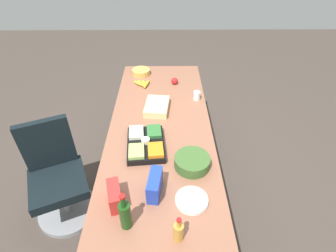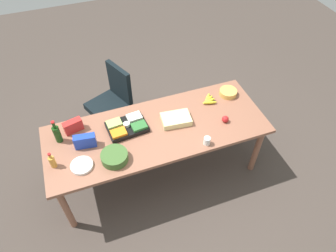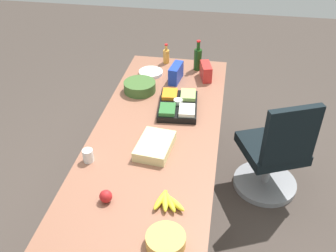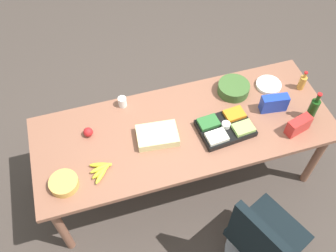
{
  "view_description": "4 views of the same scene",
  "coord_description": "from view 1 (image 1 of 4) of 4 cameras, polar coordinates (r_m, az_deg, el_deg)",
  "views": [
    {
      "loc": [
        -1.94,
        -0.05,
        2.29
      ],
      "look_at": [
        -0.1,
        -0.07,
        0.85
      ],
      "focal_mm": 28.48,
      "sensor_mm": 36.0,
      "label": 1
    },
    {
      "loc": [
        -0.66,
        -2.16,
        3.29
      ],
      "look_at": [
        0.11,
        -0.04,
        0.83
      ],
      "focal_mm": 32.96,
      "sensor_mm": 36.0,
      "label": 2
    },
    {
      "loc": [
        2.22,
        0.47,
        2.44
      ],
      "look_at": [
        0.07,
        0.1,
        0.88
      ],
      "focal_mm": 40.66,
      "sensor_mm": 36.0,
      "label": 3
    },
    {
      "loc": [
        0.64,
        1.67,
        3.21
      ],
      "look_at": [
        0.13,
        -0.03,
        0.82
      ],
      "focal_mm": 39.87,
      "sensor_mm": 36.0,
      "label": 4
    }
  ],
  "objects": [
    {
      "name": "banana_bunch",
      "position": [
        3.04,
        -5.4,
        9.01
      ],
      "size": [
        0.18,
        0.2,
        0.04
      ],
      "color": "gold",
      "rests_on": "conference_table"
    },
    {
      "name": "chip_bowl",
      "position": [
        3.29,
        -5.79,
        11.45
      ],
      "size": [
        0.27,
        0.27,
        0.06
      ],
      "primitive_type": "cylinder",
      "rotation": [
        0.0,
        0.0,
        0.34
      ],
      "color": "gold",
      "rests_on": "conference_table"
    },
    {
      "name": "office_chair",
      "position": [
        2.68,
        -22.25,
        -11.25
      ],
      "size": [
        0.63,
        0.63,
        0.97
      ],
      "color": "gray",
      "rests_on": "ground"
    },
    {
      "name": "paper_plate_stack",
      "position": [
        1.85,
        5.1,
        -15.56
      ],
      "size": [
        0.25,
        0.25,
        0.03
      ],
      "primitive_type": "cylinder",
      "rotation": [
        0.0,
        0.0,
        -0.17
      ],
      "color": "white",
      "rests_on": "conference_table"
    },
    {
      "name": "apple_red",
      "position": [
        3.06,
        1.39,
        9.61
      ],
      "size": [
        0.1,
        0.1,
        0.08
      ],
      "primitive_type": "sphere",
      "rotation": [
        0.0,
        0.0,
        -0.34
      ],
      "color": "red",
      "rests_on": "conference_table"
    },
    {
      "name": "wine_bottle",
      "position": [
        1.68,
        -9.15,
        -18.2
      ],
      "size": [
        0.09,
        0.09,
        0.29
      ],
      "color": "#174013",
      "rests_on": "conference_table"
    },
    {
      "name": "conference_table",
      "position": [
        2.5,
        -1.64,
        -0.97
      ],
      "size": [
        2.43,
        0.92,
        0.79
      ],
      "color": "#905B44",
      "rests_on": "ground"
    },
    {
      "name": "sheet_cake",
      "position": [
        2.62,
        -2.4,
        4.16
      ],
      "size": [
        0.34,
        0.25,
        0.07
      ],
      "primitive_type": "cube",
      "rotation": [
        0.0,
        0.0,
        -0.11
      ],
      "color": "beige",
      "rests_on": "conference_table"
    },
    {
      "name": "salad_bowl",
      "position": [
        2.04,
        5.19,
        -7.67
      ],
      "size": [
        0.27,
        0.27,
        0.09
      ],
      "primitive_type": "cylinder",
      "rotation": [
        0.0,
        0.0,
        0.01
      ],
      "color": "#3D612B",
      "rests_on": "conference_table"
    },
    {
      "name": "dressing_bottle",
      "position": [
        1.65,
        2.26,
        -21.6
      ],
      "size": [
        0.06,
        0.06,
        0.19
      ],
      "color": "gold",
      "rests_on": "conference_table"
    },
    {
      "name": "ground_plane",
      "position": [
        3.0,
        -1.39,
        -11.61
      ],
      "size": [
        10.0,
        10.0,
        0.0
      ],
      "primitive_type": "plane",
      "color": "#453B34"
    },
    {
      "name": "veggie_tray",
      "position": [
        2.2,
        -4.78,
        -3.75
      ],
      "size": [
        0.44,
        0.33,
        0.09
      ],
      "color": "black",
      "rests_on": "conference_table"
    },
    {
      "name": "paper_cup",
      "position": [
        2.79,
        6.18,
        6.5
      ],
      "size": [
        0.07,
        0.07,
        0.09
      ],
      "primitive_type": "cylinder",
      "rotation": [
        0.0,
        0.0,
        0.06
      ],
      "color": "white",
      "rests_on": "conference_table"
    },
    {
      "name": "chip_bag_red",
      "position": [
        1.83,
        -11.34,
        -14.43
      ],
      "size": [
        0.21,
        0.13,
        0.14
      ],
      "primitive_type": "cube",
      "rotation": [
        0.0,
        0.0,
        0.25
      ],
      "color": "red",
      "rests_on": "conference_table"
    },
    {
      "name": "chip_bag_blue",
      "position": [
        1.85,
        -2.86,
        -12.43
      ],
      "size": [
        0.23,
        0.11,
        0.15
      ],
      "primitive_type": "cube",
      "rotation": [
        0.0,
        0.0,
        -0.13
      ],
      "color": "#1E3DB6",
      "rests_on": "conference_table"
    }
  ]
}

